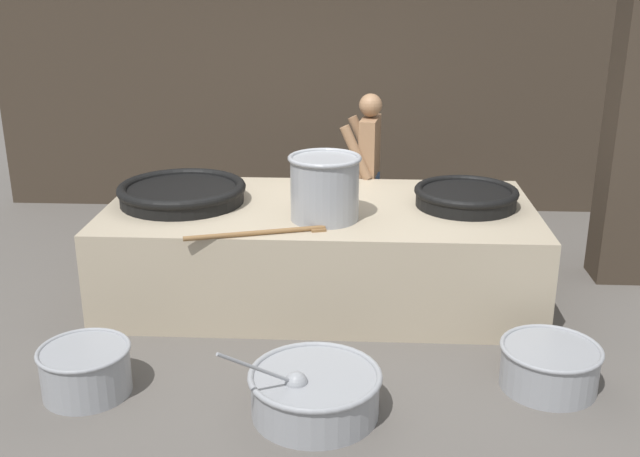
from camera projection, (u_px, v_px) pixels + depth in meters
ground_plane at (320, 294)px, 6.94m from camera, size 60.00×60.00×0.00m
back_wall at (332, 70)px, 8.98m from camera, size 8.21×0.24×3.41m
support_pillar at (636, 103)px, 6.78m from camera, size 0.44×0.44×3.41m
hearth_platform at (320, 251)px, 6.80m from camera, size 3.79×1.82×0.87m
giant_wok_near at (182, 192)px, 6.72m from camera, size 1.15×1.15×0.18m
giant_wok_far at (466, 196)px, 6.61m from camera, size 0.92×0.92×0.17m
stock_pot at (325, 186)px, 6.21m from camera, size 0.61×0.61×0.55m
stirring_paddle at (263, 233)px, 5.92m from camera, size 1.11×0.40×0.04m
cook at (368, 168)px, 7.72m from camera, size 0.43×0.64×1.68m
prep_bowl_vegetables at (315, 391)px, 5.04m from camera, size 1.03×0.92×0.69m
prep_bowl_meat at (86, 368)px, 5.28m from camera, size 0.65×0.65×0.35m
prep_bowl_extra at (550, 364)px, 5.36m from camera, size 0.72×0.72×0.33m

